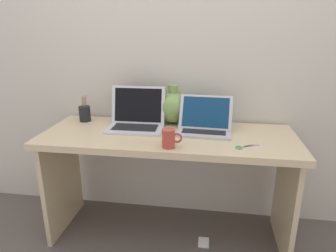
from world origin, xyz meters
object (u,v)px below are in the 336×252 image
pen_cup (85,113)px  power_brick (204,242)px  scissors (243,147)px  green_vase (173,107)px  laptop_left (137,117)px  laptop_right (205,123)px  coffee_mug (169,138)px

pen_cup → power_brick: pen_cup is taller
scissors → power_brick: size_ratio=1.98×
pen_cup → scissors: bearing=-17.6°
green_vase → scissors: (0.44, -0.39, -0.11)m
laptop_left → power_brick: (0.47, -0.18, -0.79)m
laptop_right → green_vase: size_ratio=1.32×
laptop_left → scissors: laptop_left is taller
laptop_left → green_vase: green_vase is taller
laptop_right → laptop_left: bearing=178.1°
laptop_right → coffee_mug: 0.35m
green_vase → scissors: green_vase is taller
coffee_mug → laptop_left: bearing=129.4°
laptop_left → pen_cup: bearing=168.5°
scissors → power_brick: bearing=157.5°
green_vase → pen_cup: bearing=-174.7°
laptop_left → scissors: (0.66, -0.25, -0.07)m
pen_cup → coffee_mug: bearing=-31.2°
laptop_right → coffee_mug: (-0.18, -0.30, -0.00)m
pen_cup → power_brick: bearing=-16.5°
laptop_left → coffee_mug: 0.41m
pen_cup → laptop_right: bearing=-6.5°
laptop_left → laptop_right: (0.44, -0.01, -0.01)m
scissors → power_brick: (-0.19, 0.08, -0.72)m
pen_cup → scissors: pen_cup is taller
laptop_right → green_vase: bearing=145.8°
laptop_right → coffee_mug: size_ratio=3.06×
green_vase → pen_cup: size_ratio=1.44×
pen_cup → scissors: 1.11m
green_vase → laptop_left: bearing=-148.4°
laptop_right → scissors: bearing=-47.5°
laptop_left → green_vase: bearing=31.6°
pen_cup → power_brick: (0.86, -0.25, -0.77)m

